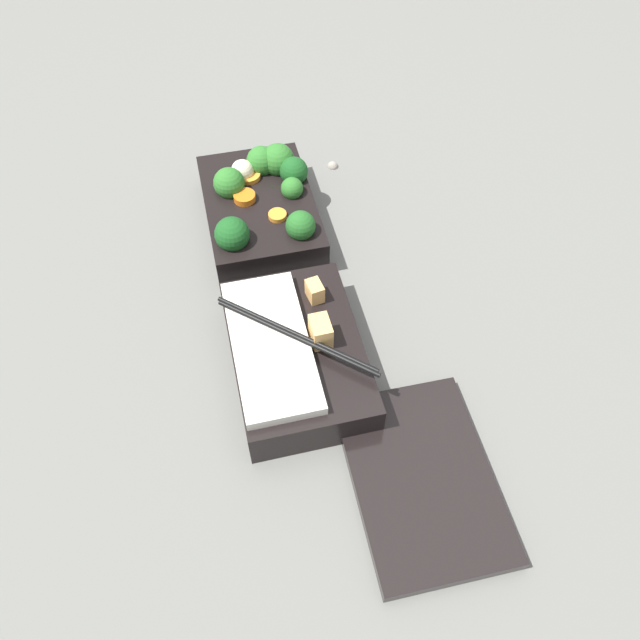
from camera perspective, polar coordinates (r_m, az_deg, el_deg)
The scene contains 5 objects.
ground_plane at distance 0.77m, azimuth -3.89°, elevation 2.81°, with size 3.00×3.00×0.00m, color slate.
bento_tray_vegetable at distance 0.83m, azimuth -5.32°, elevation 10.40°, with size 0.21×0.14×0.08m.
bento_tray_rice at distance 0.68m, azimuth -2.23°, elevation -3.09°, with size 0.21×0.15×0.08m.
bento_lid at distance 0.64m, azimuth 9.30°, elevation -14.11°, with size 0.20×0.14×0.01m, color black.
pebble_1 at distance 0.94m, azimuth 1.16°, elevation 14.03°, with size 0.02×0.02×0.02m, color gray.
Camera 1 is at (0.50, -0.06, 0.59)m, focal length 35.00 mm.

